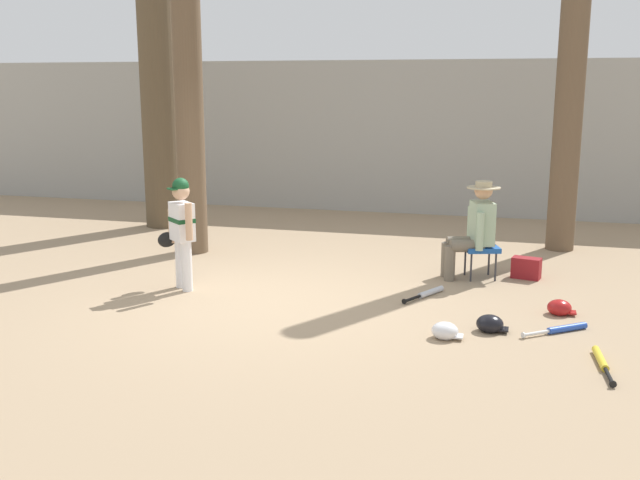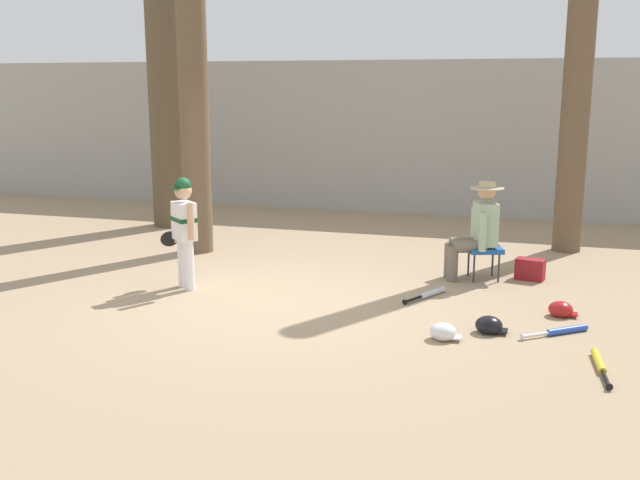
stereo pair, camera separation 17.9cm
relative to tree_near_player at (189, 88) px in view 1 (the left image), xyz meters
The scene contains 15 objects.
ground_plane 3.59m from the tree_near_player, 48.09° to the right, with size 60.00×60.00×0.00m, color #9E8466.
concrete_back_wall 4.58m from the tree_near_player, 65.65° to the left, with size 18.00×0.36×2.76m, color #9E9E99.
tree_near_player is the anchor object (origin of this frame).
tree_behind_spectator 5.28m from the tree_near_player, 16.76° to the left, with size 0.53×0.53×6.05m.
young_ballplayer 2.48m from the tree_near_player, 69.24° to the right, with size 0.58×0.43×1.31m.
folding_stool 4.46m from the tree_near_player, ahead, with size 0.50×0.50×0.41m.
seated_spectator 4.27m from the tree_near_player, ahead, with size 0.68×0.53×1.20m.
handbag_beside_stool 5.05m from the tree_near_player, ahead, with size 0.34×0.18×0.26m, color maroon.
tree_far_left 2.25m from the tree_near_player, 128.18° to the left, with size 0.77×0.77×6.80m.
bat_blue_youth 5.84m from the tree_near_player, 25.03° to the right, with size 0.63×0.52×0.07m.
bat_yellow_trainer 6.42m from the tree_near_player, 30.79° to the right, with size 0.12×0.81×0.07m.
bat_aluminum_silver 4.37m from the tree_near_player, 21.59° to the right, with size 0.40×0.67×0.07m.
batting_helmet_red 5.63m from the tree_near_player, 19.26° to the right, with size 0.29×0.23×0.17m.
batting_helmet_white 5.20m from the tree_near_player, 35.86° to the right, with size 0.30×0.23×0.17m.
batting_helmet_black 5.34m from the tree_near_player, 30.11° to the right, with size 0.31×0.24×0.18m.
Camera 1 is at (2.52, -7.33, 2.35)m, focal length 41.22 mm.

